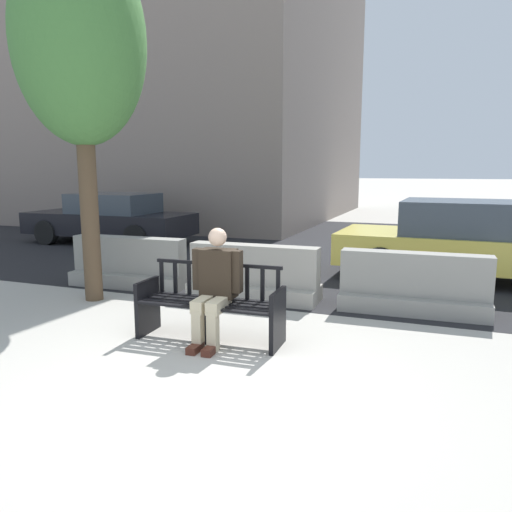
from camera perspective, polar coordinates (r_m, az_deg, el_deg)
ground_plane at (r=4.72m, az=-6.39°, el=-14.81°), size 200.00×200.00×0.00m
street_asphalt at (r=12.81m, az=11.69°, el=0.92°), size 120.00×12.00×0.01m
street_bench at (r=5.83m, az=-5.21°, el=-5.78°), size 1.71×0.59×0.88m
seated_person at (r=5.67m, az=-4.68°, el=-3.15°), size 0.58×0.73×1.31m
jersey_barrier_centre at (r=7.60m, az=-0.25°, el=-2.45°), size 2.02×0.73×0.84m
jersey_barrier_left at (r=8.72m, az=-14.24°, el=-1.14°), size 2.03×0.77×0.84m
jersey_barrier_right at (r=7.25m, az=17.57°, el=-3.53°), size 2.02×0.74×0.84m
street_tree at (r=7.99m, az=-19.50°, el=21.96°), size 1.85×1.85×5.22m
car_taxi_near at (r=9.64m, az=23.05°, el=1.49°), size 4.66×2.07×1.42m
car_sedan_mid at (r=13.81m, az=-16.29°, el=4.13°), size 4.48×1.84×1.33m
building_centre_left at (r=23.09m, az=-9.20°, el=25.11°), size 13.51×12.68×16.10m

